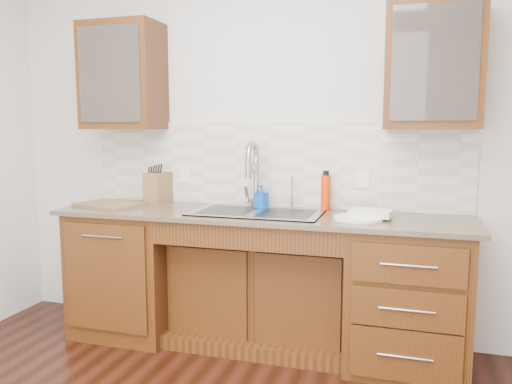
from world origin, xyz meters
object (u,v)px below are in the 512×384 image
(water_bottle, at_px, (326,193))
(plate, at_px, (358,218))
(soap_bottle, at_px, (261,197))
(knife_block, at_px, (158,188))
(cutting_board, at_px, (109,205))

(water_bottle, relative_size, plate, 0.79)
(soap_bottle, relative_size, water_bottle, 0.68)
(soap_bottle, height_order, water_bottle, water_bottle)
(knife_block, bearing_deg, plate, -3.44)
(soap_bottle, height_order, cutting_board, soap_bottle)
(plate, relative_size, knife_block, 1.32)
(plate, bearing_deg, water_bottle, 130.62)
(soap_bottle, height_order, plate, soap_bottle)
(soap_bottle, relative_size, cutting_board, 0.37)
(soap_bottle, relative_size, plate, 0.54)
(plate, bearing_deg, cutting_board, 179.09)
(water_bottle, height_order, plate, water_bottle)
(water_bottle, bearing_deg, soap_bottle, -173.71)
(soap_bottle, height_order, knife_block, knife_block)
(plate, distance_m, cutting_board, 1.74)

